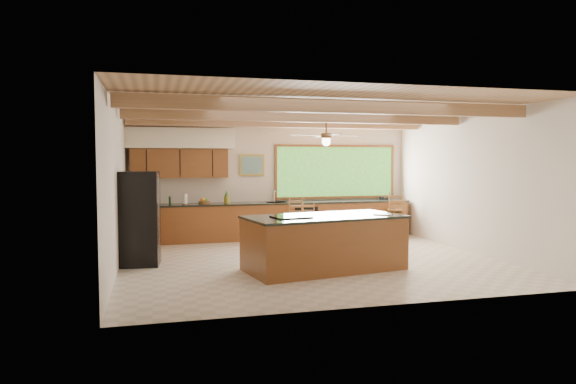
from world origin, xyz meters
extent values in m
plane|color=beige|center=(0.00, 0.00, 0.00)|extent=(7.20, 7.20, 0.00)
cube|color=beige|center=(0.00, 3.25, 1.50)|extent=(7.20, 0.04, 3.00)
cube|color=beige|center=(0.00, -3.25, 1.50)|extent=(7.20, 0.04, 3.00)
cube|color=beige|center=(-3.60, 0.00, 1.50)|extent=(0.04, 6.50, 3.00)
cube|color=beige|center=(3.60, 0.00, 1.50)|extent=(0.04, 6.50, 3.00)
cube|color=#AD7F56|center=(0.00, 0.00, 3.00)|extent=(7.20, 6.50, 0.04)
cube|color=#9D734E|center=(0.00, -1.60, 2.86)|extent=(7.10, 0.15, 0.22)
cube|color=#9D734E|center=(0.00, 0.50, 2.86)|extent=(7.10, 0.15, 0.22)
cube|color=#9D734E|center=(0.00, 2.30, 2.86)|extent=(7.10, 0.15, 0.22)
cube|color=brown|center=(-2.35, 3.06, 1.90)|extent=(2.30, 0.35, 0.70)
cube|color=#EFE8CE|center=(-2.35, 2.99, 2.50)|extent=(2.60, 0.50, 0.48)
cylinder|color=#FFEABF|center=(-3.05, 2.99, 2.27)|extent=(0.10, 0.10, 0.01)
cylinder|color=#FFEABF|center=(-1.65, 2.99, 2.27)|extent=(0.10, 0.10, 0.01)
cube|color=#65B13F|center=(1.70, 3.22, 1.67)|extent=(3.20, 0.04, 1.30)
cube|color=#A58432|center=(-0.55, 3.22, 1.85)|extent=(0.64, 0.03, 0.54)
cube|color=#3B6A4B|center=(-0.55, 3.20, 1.85)|extent=(0.54, 0.01, 0.44)
cube|color=brown|center=(0.00, 2.91, 0.44)|extent=(7.00, 0.65, 0.88)
cube|color=black|center=(0.00, 2.91, 0.90)|extent=(7.04, 0.69, 0.04)
cube|color=brown|center=(-3.26, 1.35, 0.44)|extent=(0.65, 2.35, 0.88)
cube|color=black|center=(-3.26, 1.35, 0.90)|extent=(0.69, 2.39, 0.04)
cube|color=black|center=(0.70, 2.58, 0.42)|extent=(0.60, 0.02, 0.78)
cube|color=silver|center=(0.00, 2.91, 0.91)|extent=(0.50, 0.38, 0.03)
cylinder|color=silver|center=(0.00, 3.11, 1.07)|extent=(0.03, 0.03, 0.30)
cylinder|color=silver|center=(0.00, 3.01, 1.20)|extent=(0.03, 0.20, 0.03)
cylinder|color=white|center=(-2.25, 2.84, 1.05)|extent=(0.10, 0.10, 0.26)
cylinder|color=#193B17|center=(-2.89, 2.91, 1.03)|extent=(0.06, 0.06, 0.22)
cylinder|color=#193B17|center=(-2.60, 2.90, 1.02)|extent=(0.05, 0.05, 0.19)
cube|color=black|center=(2.96, 2.95, 0.96)|extent=(0.22, 0.19, 0.09)
cube|color=brown|center=(0.00, -0.86, 0.47)|extent=(2.96, 1.74, 0.94)
cube|color=black|center=(0.00, -0.86, 0.96)|extent=(3.01, 1.79, 0.04)
cube|color=black|center=(-0.65, -0.98, 0.99)|extent=(0.70, 0.59, 0.02)
cylinder|color=white|center=(1.10, -0.95, 0.99)|extent=(0.34, 0.34, 0.02)
cube|color=black|center=(-3.22, 0.40, 0.89)|extent=(0.76, 0.74, 1.77)
cube|color=silver|center=(-2.87, 0.40, 0.89)|extent=(0.02, 0.05, 1.63)
cube|color=brown|center=(0.71, 2.45, 0.57)|extent=(0.42, 0.42, 0.04)
cylinder|color=brown|center=(0.58, 2.32, 0.27)|extent=(0.03, 0.03, 0.55)
cylinder|color=brown|center=(0.84, 2.32, 0.27)|extent=(0.03, 0.03, 0.55)
cylinder|color=brown|center=(0.58, 2.58, 0.27)|extent=(0.03, 0.03, 0.55)
cylinder|color=brown|center=(0.84, 2.58, 0.27)|extent=(0.03, 0.03, 0.55)
cube|color=brown|center=(0.39, 2.45, 0.65)|extent=(0.48, 0.48, 0.04)
cylinder|color=brown|center=(0.24, 2.30, 0.32)|extent=(0.04, 0.04, 0.63)
cylinder|color=brown|center=(0.54, 2.30, 0.32)|extent=(0.04, 0.04, 0.63)
cylinder|color=brown|center=(0.24, 2.60, 0.32)|extent=(0.04, 0.04, 0.63)
cylinder|color=brown|center=(0.54, 2.60, 0.32)|extent=(0.04, 0.04, 0.63)
cube|color=brown|center=(3.05, 2.45, 0.70)|extent=(0.53, 0.53, 0.04)
cylinder|color=brown|center=(2.88, 2.29, 0.34)|extent=(0.04, 0.04, 0.68)
cylinder|color=brown|center=(3.21, 2.29, 0.34)|extent=(0.04, 0.04, 0.68)
cylinder|color=brown|center=(2.88, 2.61, 0.34)|extent=(0.04, 0.04, 0.68)
cylinder|color=brown|center=(3.21, 2.61, 0.34)|extent=(0.04, 0.04, 0.68)
cube|color=brown|center=(3.11, 2.43, 0.62)|extent=(0.42, 0.42, 0.04)
cylinder|color=brown|center=(2.96, 2.29, 0.30)|extent=(0.03, 0.03, 0.60)
cylinder|color=brown|center=(3.25, 2.29, 0.30)|extent=(0.03, 0.03, 0.60)
cylinder|color=brown|center=(2.96, 2.58, 0.30)|extent=(0.03, 0.03, 0.60)
cylinder|color=brown|center=(3.25, 2.58, 0.30)|extent=(0.03, 0.03, 0.60)
camera|label=1|loc=(-2.95, -9.58, 2.00)|focal=32.00mm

